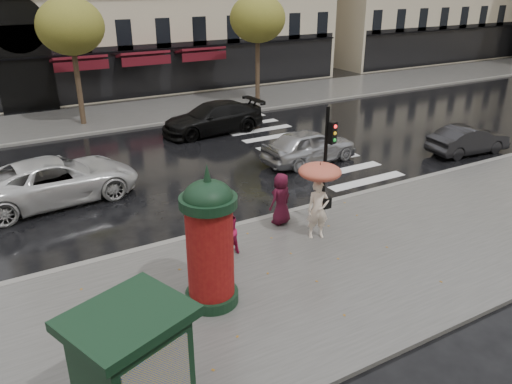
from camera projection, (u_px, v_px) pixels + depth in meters
ground at (300, 267)px, 13.92m from camera, size 160.00×160.00×0.00m
near_sidewalk at (310, 274)px, 13.49m from camera, size 90.00×7.00×0.12m
far_sidewalk at (115, 116)px, 29.06m from camera, size 90.00×6.00×0.12m
near_kerb at (248, 223)px, 16.28m from camera, size 90.00×0.25×0.14m
far_kerb at (131, 128)px, 26.66m from camera, size 90.00×0.25×0.14m
zebra_crossing at (290, 144)px, 24.32m from camera, size 3.60×11.75×0.01m
tree_far_left at (70, 27)px, 25.34m from camera, size 3.40×3.40×6.64m
tree_far_right at (258, 19)px, 30.36m from camera, size 3.40×3.40×6.64m
woman_umbrella at (319, 188)px, 14.69m from camera, size 1.27×1.27×2.43m
woman_red at (227, 230)px, 14.03m from camera, size 0.86×0.73×1.55m
man_burgundy at (281, 199)px, 15.85m from camera, size 0.94×0.73×1.70m
morris_column at (210, 239)px, 11.58m from camera, size 1.33×1.33×3.58m
traffic_light at (327, 155)px, 15.30m from camera, size 0.27×0.37×3.81m
newsstand at (133, 368)px, 8.48m from camera, size 2.36×2.18×2.31m
car_silver at (309, 146)px, 21.62m from camera, size 4.48×2.02×1.49m
car_darkgrey at (468, 140)px, 22.75m from camera, size 4.03×1.71×1.29m
car_white at (56, 180)px, 17.81m from camera, size 5.94×3.15×1.59m
car_black at (213, 118)px, 25.82m from camera, size 5.47×2.39×1.56m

